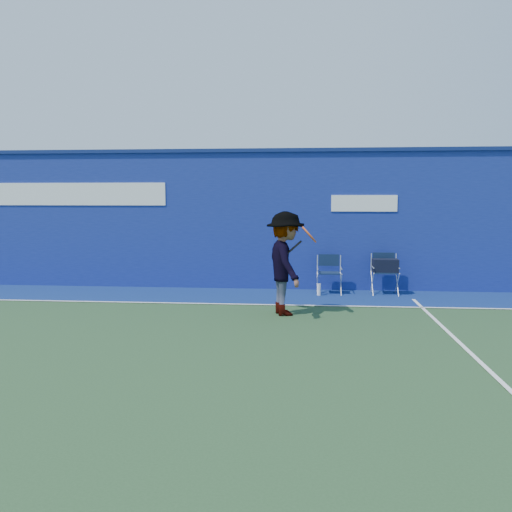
# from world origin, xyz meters

# --- Properties ---
(ground) EXTENTS (80.00, 80.00, 0.00)m
(ground) POSITION_xyz_m (0.00, 0.00, 0.00)
(ground) COLOR #264424
(ground) RESTS_ON ground
(stadium_wall) EXTENTS (24.00, 0.50, 3.08)m
(stadium_wall) POSITION_xyz_m (-0.00, 5.20, 1.55)
(stadium_wall) COLOR navy
(stadium_wall) RESTS_ON ground
(out_of_bounds_strip) EXTENTS (24.00, 1.80, 0.01)m
(out_of_bounds_strip) POSITION_xyz_m (0.00, 4.10, 0.00)
(out_of_bounds_strip) COLOR navy
(out_of_bounds_strip) RESTS_ON ground
(court_lines) EXTENTS (24.00, 12.00, 0.01)m
(court_lines) POSITION_xyz_m (0.00, 0.60, 0.01)
(court_lines) COLOR white
(court_lines) RESTS_ON out_of_bounds_strip
(directors_chair_left) EXTENTS (0.49, 0.44, 0.82)m
(directors_chair_left) POSITION_xyz_m (2.86, 4.54, 0.26)
(directors_chair_left) COLOR silver
(directors_chair_left) RESTS_ON ground
(directors_chair_right) EXTENTS (0.52, 0.46, 0.86)m
(directors_chair_right) POSITION_xyz_m (4.01, 4.56, 0.36)
(directors_chair_right) COLOR silver
(directors_chair_right) RESTS_ON ground
(water_bottle) EXTENTS (0.07, 0.07, 0.25)m
(water_bottle) POSITION_xyz_m (2.65, 4.29, 0.12)
(water_bottle) COLOR silver
(water_bottle) RESTS_ON ground
(tennis_player) EXTENTS (1.04, 1.30, 1.79)m
(tennis_player) POSITION_xyz_m (2.01, 2.44, 0.90)
(tennis_player) COLOR #EA4738
(tennis_player) RESTS_ON ground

